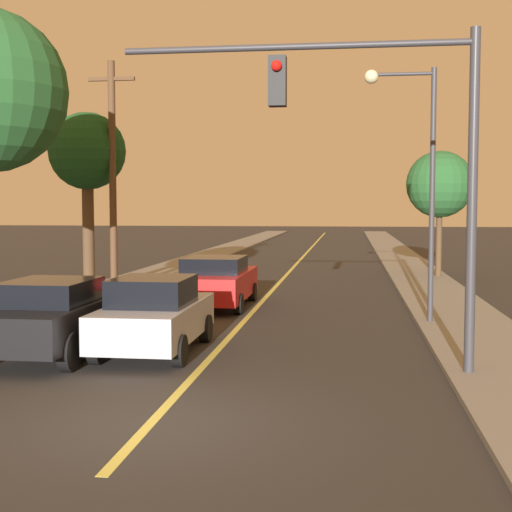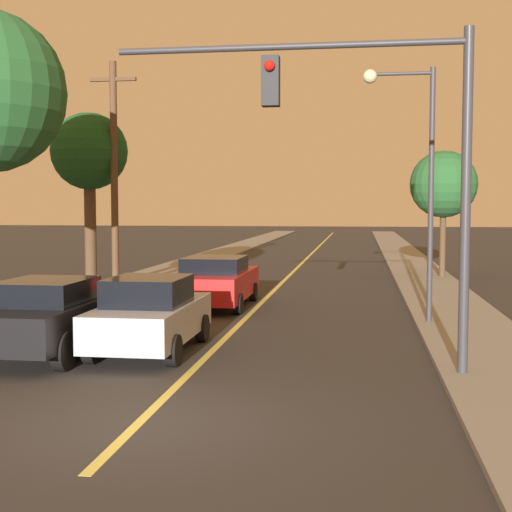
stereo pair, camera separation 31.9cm
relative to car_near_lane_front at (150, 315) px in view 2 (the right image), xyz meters
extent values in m
plane|color=#2D2B28|center=(1.27, -4.85, -0.81)|extent=(200.00, 200.00, 0.00)
cube|color=#2D2B28|center=(1.27, 31.15, -0.81)|extent=(9.10, 80.00, 0.01)
cube|color=#D1C14C|center=(1.27, 31.15, -0.80)|extent=(0.16, 76.00, 0.00)
cube|color=gray|center=(-4.52, 31.15, -0.75)|extent=(2.50, 80.00, 0.12)
cube|color=gray|center=(7.07, 31.15, -0.75)|extent=(2.50, 80.00, 0.12)
cube|color=#A5A8B2|center=(0.00, 0.04, -0.13)|extent=(1.74, 4.10, 0.73)
cube|color=black|center=(0.00, -0.13, 0.52)|extent=(1.53, 1.85, 0.57)
cylinder|color=black|center=(-0.83, 1.31, -0.49)|extent=(0.22, 0.64, 0.64)
cylinder|color=black|center=(0.83, 1.31, -0.49)|extent=(0.22, 0.64, 0.64)
cylinder|color=black|center=(-0.83, -1.24, -0.49)|extent=(0.22, 0.64, 0.64)
cylinder|color=black|center=(0.83, -1.24, -0.49)|extent=(0.22, 0.64, 0.64)
cube|color=red|center=(0.00, 6.98, -0.12)|extent=(1.98, 4.73, 0.78)
cube|color=black|center=(0.00, 6.79, 0.51)|extent=(1.74, 2.13, 0.47)
cylinder|color=black|center=(-0.94, 8.45, -0.51)|extent=(0.22, 0.61, 0.61)
cylinder|color=black|center=(0.94, 8.45, -0.51)|extent=(0.22, 0.61, 0.61)
cylinder|color=black|center=(-0.94, 5.52, -0.51)|extent=(0.22, 0.61, 0.61)
cylinder|color=black|center=(0.94, 5.52, -0.51)|extent=(0.22, 0.61, 0.61)
cube|color=black|center=(-2.00, -0.51, -0.07)|extent=(1.85, 4.46, 0.74)
cube|color=black|center=(-2.00, -0.69, 0.55)|extent=(1.63, 2.01, 0.48)
cylinder|color=black|center=(-2.88, 0.87, -0.44)|extent=(0.22, 0.75, 0.75)
cylinder|color=black|center=(-1.12, 0.87, -0.44)|extent=(0.22, 0.75, 0.75)
cylinder|color=black|center=(-1.12, -1.90, -0.44)|extent=(0.22, 0.75, 0.75)
cylinder|color=#333338|center=(6.22, -1.42, 2.36)|extent=(0.18, 0.18, 6.11)
cylinder|color=#333338|center=(3.06, -1.42, 5.17)|extent=(6.33, 0.12, 0.12)
cube|color=black|center=(2.74, -1.42, 4.56)|extent=(0.32, 0.28, 0.90)
sphere|color=red|center=(2.74, -1.60, 4.80)|extent=(0.20, 0.20, 0.20)
cylinder|color=#333338|center=(6.17, 4.35, 2.56)|extent=(0.14, 0.14, 6.51)
cylinder|color=#333338|center=(5.38, 4.35, 5.67)|extent=(1.58, 0.09, 0.09)
sphere|color=beige|center=(4.59, 4.35, 5.62)|extent=(0.36, 0.36, 0.36)
cylinder|color=#513823|center=(-3.87, 8.82, 3.22)|extent=(0.24, 0.24, 7.83)
cube|color=#513823|center=(-3.87, 8.82, 6.54)|extent=(1.60, 0.12, 0.12)
cylinder|color=#4C3823|center=(-5.00, 9.46, 1.29)|extent=(0.41, 0.41, 3.96)
sphere|color=#19471E|center=(-5.00, 9.46, 4.20)|extent=(2.68, 2.68, 2.68)
cylinder|color=#4C3823|center=(7.87, 16.66, 0.77)|extent=(0.26, 0.26, 2.92)
sphere|color=#235628|center=(7.87, 16.66, 3.22)|extent=(2.83, 2.83, 2.83)
camera|label=1|loc=(4.06, -14.49, 2.29)|focal=50.00mm
camera|label=2|loc=(4.37, -14.45, 2.29)|focal=50.00mm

